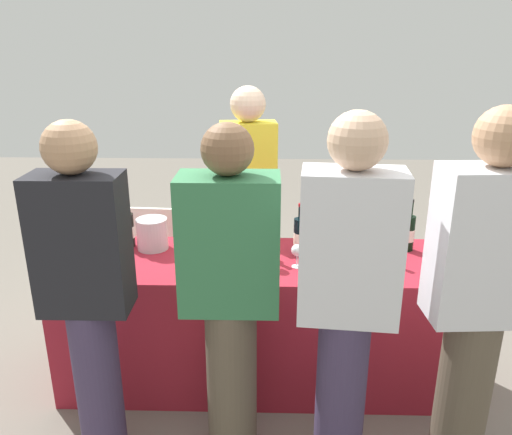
{
  "coord_description": "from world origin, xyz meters",
  "views": [
    {
      "loc": [
        0.07,
        -2.6,
        1.94
      ],
      "look_at": [
        0.0,
        0.0,
        1.03
      ],
      "focal_mm": 35.39,
      "sensor_mm": 36.0,
      "label": 1
    }
  ],
  "objects_px": {
    "wine_bottle_1": "(253,234)",
    "wine_glass_2": "(270,251)",
    "wine_bottle_3": "(344,230)",
    "guest_0": "(87,291)",
    "wine_bottle_0": "(128,229)",
    "wine_glass_1": "(243,253)",
    "guest_3": "(478,299)",
    "menu_board": "(171,258)",
    "wine_glass_4": "(328,255)",
    "ice_bucket": "(152,234)",
    "server_pouring": "(248,201)",
    "guest_2": "(347,299)",
    "wine_glass_0": "(212,255)",
    "wine_glass_3": "(297,251)",
    "wine_bottle_4": "(369,239)",
    "guest_1": "(230,293)",
    "wine_bottle_2": "(300,236)",
    "wine_bottle_5": "(408,232)"
  },
  "relations": [
    {
      "from": "wine_glass_3",
      "to": "wine_bottle_2",
      "type": "bearing_deg",
      "value": 81.51
    },
    {
      "from": "guest_1",
      "to": "menu_board",
      "type": "xyz_separation_m",
      "value": [
        -0.57,
        1.46,
        -0.49
      ]
    },
    {
      "from": "guest_0",
      "to": "wine_glass_3",
      "type": "bearing_deg",
      "value": 29.18
    },
    {
      "from": "wine_glass_0",
      "to": "guest_2",
      "type": "relative_size",
      "value": 0.08
    },
    {
      "from": "wine_bottle_5",
      "to": "guest_0",
      "type": "bearing_deg",
      "value": -153.7
    },
    {
      "from": "wine_bottle_4",
      "to": "wine_glass_1",
      "type": "bearing_deg",
      "value": -164.72
    },
    {
      "from": "wine_bottle_1",
      "to": "guest_1",
      "type": "distance_m",
      "value": 0.7
    },
    {
      "from": "guest_1",
      "to": "guest_3",
      "type": "height_order",
      "value": "guest_3"
    },
    {
      "from": "wine_bottle_3",
      "to": "wine_bottle_2",
      "type": "bearing_deg",
      "value": -162.42
    },
    {
      "from": "server_pouring",
      "to": "guest_3",
      "type": "bearing_deg",
      "value": 121.13
    },
    {
      "from": "wine_glass_0",
      "to": "ice_bucket",
      "type": "relative_size",
      "value": 0.73
    },
    {
      "from": "wine_bottle_3",
      "to": "wine_glass_1",
      "type": "relative_size",
      "value": 2.43
    },
    {
      "from": "wine_glass_1",
      "to": "server_pouring",
      "type": "bearing_deg",
      "value": 89.86
    },
    {
      "from": "server_pouring",
      "to": "guest_0",
      "type": "relative_size",
      "value": 1.02
    },
    {
      "from": "guest_2",
      "to": "guest_1",
      "type": "bearing_deg",
      "value": 171.01
    },
    {
      "from": "server_pouring",
      "to": "guest_3",
      "type": "relative_size",
      "value": 0.97
    },
    {
      "from": "menu_board",
      "to": "wine_glass_3",
      "type": "bearing_deg",
      "value": -43.27
    },
    {
      "from": "wine_bottle_0",
      "to": "wine_glass_1",
      "type": "xyz_separation_m",
      "value": [
        0.7,
        -0.3,
        -0.01
      ]
    },
    {
      "from": "wine_bottle_1",
      "to": "guest_1",
      "type": "xyz_separation_m",
      "value": [
        -0.08,
        -0.7,
        -0.01
      ]
    },
    {
      "from": "wine_glass_4",
      "to": "guest_2",
      "type": "bearing_deg",
      "value": -88.7
    },
    {
      "from": "wine_glass_4",
      "to": "ice_bucket",
      "type": "bearing_deg",
      "value": 163.8
    },
    {
      "from": "wine_glass_1",
      "to": "wine_glass_0",
      "type": "bearing_deg",
      "value": -171.55
    },
    {
      "from": "menu_board",
      "to": "wine_bottle_2",
      "type": "bearing_deg",
      "value": -36.93
    },
    {
      "from": "guest_1",
      "to": "wine_bottle_1",
      "type": "bearing_deg",
      "value": 83.47
    },
    {
      "from": "wine_glass_4",
      "to": "server_pouring",
      "type": "relative_size",
      "value": 0.08
    },
    {
      "from": "wine_glass_4",
      "to": "server_pouring",
      "type": "bearing_deg",
      "value": 121.02
    },
    {
      "from": "wine_glass_3",
      "to": "menu_board",
      "type": "distance_m",
      "value": 1.39
    },
    {
      "from": "wine_bottle_5",
      "to": "wine_glass_2",
      "type": "bearing_deg",
      "value": -162.41
    },
    {
      "from": "wine_glass_1",
      "to": "guest_0",
      "type": "xyz_separation_m",
      "value": [
        -0.66,
        -0.51,
        0.03
      ]
    },
    {
      "from": "wine_glass_0",
      "to": "wine_bottle_4",
      "type": "bearing_deg",
      "value": 14.05
    },
    {
      "from": "guest_0",
      "to": "wine_glass_0",
      "type": "bearing_deg",
      "value": 43.64
    },
    {
      "from": "server_pouring",
      "to": "menu_board",
      "type": "relative_size",
      "value": 2.14
    },
    {
      "from": "wine_bottle_1",
      "to": "wine_glass_4",
      "type": "distance_m",
      "value": 0.48
    },
    {
      "from": "wine_bottle_0",
      "to": "wine_bottle_5",
      "type": "bearing_deg",
      "value": -0.51
    },
    {
      "from": "menu_board",
      "to": "wine_bottle_1",
      "type": "bearing_deg",
      "value": -45.66
    },
    {
      "from": "guest_0",
      "to": "menu_board",
      "type": "relative_size",
      "value": 2.1
    },
    {
      "from": "wine_bottle_3",
      "to": "guest_3",
      "type": "xyz_separation_m",
      "value": [
        0.43,
        -0.88,
        0.04
      ]
    },
    {
      "from": "wine_glass_2",
      "to": "guest_2",
      "type": "relative_size",
      "value": 0.08
    },
    {
      "from": "wine_glass_2",
      "to": "guest_2",
      "type": "bearing_deg",
      "value": -62.97
    },
    {
      "from": "guest_3",
      "to": "menu_board",
      "type": "distance_m",
      "value": 2.32
    },
    {
      "from": "wine_bottle_5",
      "to": "ice_bucket",
      "type": "bearing_deg",
      "value": -179.4
    },
    {
      "from": "wine_glass_3",
      "to": "guest_0",
      "type": "distance_m",
      "value": 1.1
    },
    {
      "from": "wine_bottle_1",
      "to": "wine_glass_2",
      "type": "relative_size",
      "value": 2.38
    },
    {
      "from": "wine_glass_3",
      "to": "wine_glass_4",
      "type": "relative_size",
      "value": 0.95
    },
    {
      "from": "wine_bottle_0",
      "to": "wine_bottle_2",
      "type": "distance_m",
      "value": 1.02
    },
    {
      "from": "wine_bottle_5",
      "to": "wine_bottle_4",
      "type": "bearing_deg",
      "value": -158.64
    },
    {
      "from": "wine_bottle_3",
      "to": "ice_bucket",
      "type": "xyz_separation_m",
      "value": [
        -1.13,
        -0.01,
        -0.03
      ]
    },
    {
      "from": "wine_bottle_0",
      "to": "wine_bottle_3",
      "type": "distance_m",
      "value": 1.28
    },
    {
      "from": "wine_bottle_3",
      "to": "guest_0",
      "type": "bearing_deg",
      "value": -147.39
    },
    {
      "from": "wine_bottle_0",
      "to": "guest_0",
      "type": "height_order",
      "value": "guest_0"
    }
  ]
}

